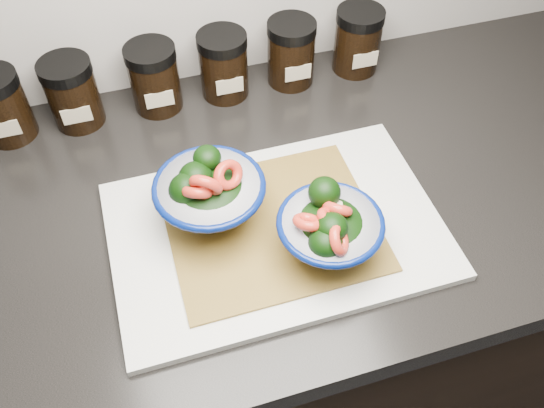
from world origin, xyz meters
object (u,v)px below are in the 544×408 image
object	(u,v)px
spice_jar_d	(224,65)
spice_jar_f	(358,40)
bowl_right	(329,230)
spice_jar_a	(1,106)
spice_jar_b	(72,93)
spice_jar_c	(154,78)
cutting_board	(276,230)
spice_jar_e	(291,53)
bowl_left	(209,195)

from	to	relation	value
spice_jar_d	spice_jar_f	xyz separation A→B (m)	(0.24, 0.00, 0.00)
bowl_right	spice_jar_a	world-z (taller)	bowl_right
spice_jar_b	spice_jar_f	distance (m)	0.48
bowl_right	spice_jar_c	distance (m)	0.41
spice_jar_b	spice_jar_c	distance (m)	0.13
bowl_right	spice_jar_b	xyz separation A→B (m)	(-0.29, 0.37, -0.00)
spice_jar_c	spice_jar_f	world-z (taller)	same
bowl_right	spice_jar_f	size ratio (longest dim) A/B	1.21
spice_jar_a	spice_jar_b	world-z (taller)	same
spice_jar_c	spice_jar_d	xyz separation A→B (m)	(0.12, 0.00, 0.00)
cutting_board	spice_jar_b	bearing A→B (deg)	127.09
spice_jar_b	spice_jar_c	bearing A→B (deg)	0.00
spice_jar_b	spice_jar_c	world-z (taller)	same
spice_jar_a	spice_jar_e	bearing A→B (deg)	0.00
cutting_board	spice_jar_b	world-z (taller)	spice_jar_b
spice_jar_a	spice_jar_b	distance (m)	0.11
bowl_left	spice_jar_d	bearing A→B (deg)	72.25
bowl_left	spice_jar_d	distance (m)	0.29
spice_jar_b	spice_jar_d	size ratio (longest dim) A/B	1.00
spice_jar_b	spice_jar_e	world-z (taller)	same
spice_jar_a	spice_jar_e	xyz separation A→B (m)	(0.47, 0.00, 0.00)
spice_jar_c	spice_jar_e	bearing A→B (deg)	0.00
spice_jar_d	spice_jar_a	bearing A→B (deg)	180.00
spice_jar_f	cutting_board	bearing A→B (deg)	-127.91
bowl_left	spice_jar_a	bearing A→B (deg)	133.98
cutting_board	spice_jar_d	distance (m)	0.32
bowl_right	cutting_board	bearing A→B (deg)	130.85
spice_jar_a	spice_jar_d	size ratio (longest dim) A/B	1.00
spice_jar_b	spice_jar_d	world-z (taller)	same
spice_jar_a	spice_jar_f	xyz separation A→B (m)	(0.59, 0.00, 0.00)
bowl_left	spice_jar_f	world-z (taller)	bowl_left
cutting_board	bowl_right	distance (m)	0.10
spice_jar_e	spice_jar_a	bearing A→B (deg)	180.00
cutting_board	spice_jar_a	distance (m)	0.47
spice_jar_a	spice_jar_d	world-z (taller)	same
spice_jar_c	spice_jar_d	bearing A→B (deg)	0.00
spice_jar_d	cutting_board	bearing A→B (deg)	-91.21
bowl_right	spice_jar_a	xyz separation A→B (m)	(-0.40, 0.37, -0.00)
cutting_board	spice_jar_e	xyz separation A→B (m)	(0.12, 0.31, 0.05)
bowl_right	bowl_left	bearing A→B (deg)	142.91
cutting_board	spice_jar_b	xyz separation A→B (m)	(-0.24, 0.31, 0.05)
bowl_right	spice_jar_b	world-z (taller)	bowl_right
cutting_board	spice_jar_c	size ratio (longest dim) A/B	3.98
spice_jar_a	spice_jar_d	distance (m)	0.35
bowl_left	spice_jar_c	distance (m)	0.28
spice_jar_d	spice_jar_e	distance (m)	0.12
cutting_board	spice_jar_f	bearing A→B (deg)	52.09
cutting_board	spice_jar_b	distance (m)	0.40
bowl_left	bowl_right	size ratio (longest dim) A/B	1.10
bowl_left	spice_jar_e	xyz separation A→B (m)	(0.21, 0.27, -0.01)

